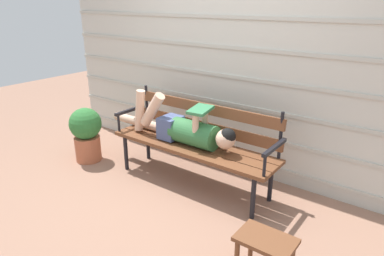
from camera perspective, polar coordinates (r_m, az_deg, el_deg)
The scene contains 6 objects.
ground_plane at distance 3.61m, azimuth -1.65°, elevation -10.18°, with size 12.00×12.00×0.00m, color #936B56.
house_siding at distance 3.80m, azimuth 5.61°, elevation 10.93°, with size 4.79×0.08×2.43m.
park_bench at distance 3.56m, azimuth 0.67°, elevation -1.68°, with size 1.82×0.48×0.90m.
reclining_person at distance 3.54m, azimuth -1.58°, elevation -0.03°, with size 1.68×0.27×0.50m.
footstool at distance 2.55m, azimuth 12.01°, elevation -18.51°, with size 0.39×0.27×0.32m.
potted_plant at distance 4.29m, azimuth -17.04°, elevation -0.67°, with size 0.38×0.38×0.66m.
Camera 1 is at (1.94, -2.43, 1.84)m, focal length 32.34 mm.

